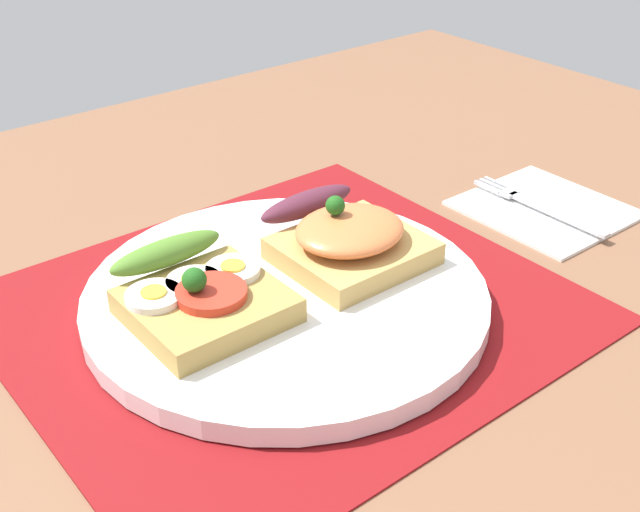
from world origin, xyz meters
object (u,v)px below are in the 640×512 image
(sandwich_salmon, at_px, (344,236))
(fork, at_px, (535,204))
(plate, at_px, (286,297))
(napkin, at_px, (545,207))
(sandwich_egg_tomato, at_px, (199,294))

(sandwich_salmon, xyz_separation_m, fork, (0.19, -0.02, -0.03))
(plate, distance_m, sandwich_salmon, 0.06)
(plate, height_order, napkin, plate)
(sandwich_salmon, bearing_deg, plate, -171.96)
(napkin, height_order, fork, fork)
(sandwich_egg_tomato, distance_m, sandwich_salmon, 0.12)
(sandwich_salmon, relative_size, napkin, 0.83)
(fork, bearing_deg, sandwich_salmon, 173.47)
(sandwich_egg_tomato, bearing_deg, plate, -12.51)
(plate, xyz_separation_m, sandwich_egg_tomato, (-0.06, 0.01, 0.02))
(napkin, bearing_deg, fork, 159.44)
(sandwich_egg_tomato, xyz_separation_m, fork, (0.31, -0.03, -0.02))
(sandwich_egg_tomato, relative_size, fork, 0.79)
(sandwich_egg_tomato, height_order, sandwich_salmon, sandwich_salmon)
(plate, relative_size, napkin, 2.22)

